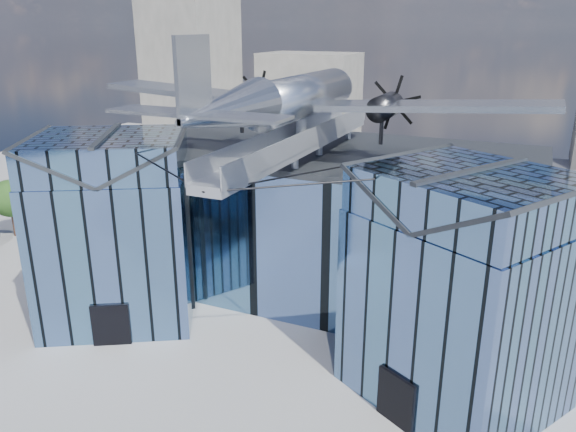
% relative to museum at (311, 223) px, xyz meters
% --- Properties ---
extents(ground_plane, '(120.00, 120.00, 0.00)m').
position_rel_museum_xyz_m(ground_plane, '(-0.00, -5.82, -5.54)').
color(ground_plane, gray).
extents(museum, '(32.88, 24.50, 17.60)m').
position_rel_museum_xyz_m(museum, '(0.00, 0.00, 0.00)').
color(museum, '#4C6F9C').
rests_on(museum, ground).
extents(bg_towers, '(77.00, 24.50, 26.00)m').
position_rel_museum_xyz_m(bg_towers, '(1.45, 44.67, 4.47)').
color(bg_towers, slate).
rests_on(bg_towers, ground).
extents(tree_side_w, '(4.04, 4.04, 5.18)m').
position_rel_museum_xyz_m(tree_side_w, '(-28.68, 0.46, -2.03)').
color(tree_side_w, black).
rests_on(tree_side_w, ground).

